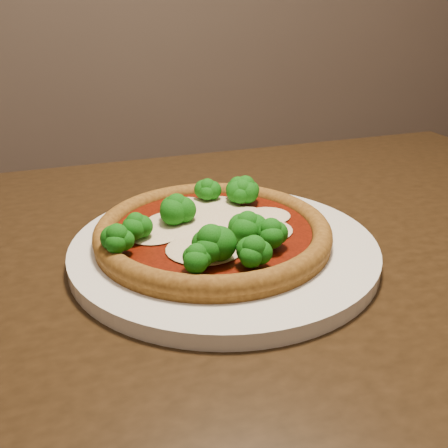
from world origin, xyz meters
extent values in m
cube|color=black|center=(0.03, 0.22, 0.73)|extent=(1.20, 0.84, 0.04)
cylinder|color=black|center=(0.54, 0.59, 0.35)|extent=(0.06, 0.06, 0.71)
cylinder|color=white|center=(-0.03, 0.20, 0.76)|extent=(0.36, 0.36, 0.02)
cylinder|color=brown|center=(-0.04, 0.21, 0.77)|extent=(0.27, 0.27, 0.01)
torus|color=brown|center=(-0.04, 0.21, 0.78)|extent=(0.28, 0.28, 0.02)
cylinder|color=#5E1104|center=(-0.04, 0.21, 0.78)|extent=(0.23, 0.23, 0.00)
ellipsoid|color=beige|center=(0.00, 0.23, 0.78)|extent=(0.08, 0.08, 0.01)
ellipsoid|color=beige|center=(0.03, 0.22, 0.78)|extent=(0.06, 0.05, 0.00)
ellipsoid|color=beige|center=(-0.05, 0.22, 0.78)|extent=(0.11, 0.10, 0.01)
ellipsoid|color=beige|center=(-0.05, 0.29, 0.78)|extent=(0.06, 0.05, 0.00)
ellipsoid|color=beige|center=(-0.06, 0.16, 0.78)|extent=(0.09, 0.08, 0.01)
ellipsoid|color=beige|center=(-0.11, 0.21, 0.78)|extent=(0.06, 0.05, 0.00)
ellipsoid|color=beige|center=(-0.07, 0.23, 0.78)|extent=(0.08, 0.07, 0.01)
ellipsoid|color=beige|center=(0.01, 0.19, 0.78)|extent=(0.07, 0.07, 0.01)
ellipsoid|color=beige|center=(-0.02, 0.27, 0.78)|extent=(0.07, 0.06, 0.01)
ellipsoid|color=#188214|center=(-0.15, 0.17, 0.80)|extent=(0.04, 0.04, 0.03)
ellipsoid|color=#188214|center=(0.02, 0.27, 0.81)|extent=(0.04, 0.04, 0.04)
ellipsoid|color=#188214|center=(-0.08, 0.11, 0.80)|extent=(0.04, 0.04, 0.03)
ellipsoid|color=#188214|center=(-0.02, 0.29, 0.80)|extent=(0.04, 0.04, 0.03)
ellipsoid|color=#188214|center=(-0.08, 0.23, 0.81)|extent=(0.05, 0.05, 0.04)
ellipsoid|color=#188214|center=(-0.06, 0.13, 0.81)|extent=(0.05, 0.05, 0.04)
ellipsoid|color=#188214|center=(0.01, 0.14, 0.80)|extent=(0.04, 0.04, 0.03)
ellipsoid|color=#188214|center=(0.01, 0.28, 0.80)|extent=(0.04, 0.04, 0.03)
ellipsoid|color=#188214|center=(-0.01, 0.16, 0.81)|extent=(0.04, 0.04, 0.04)
ellipsoid|color=#188214|center=(-0.13, 0.20, 0.80)|extent=(0.04, 0.04, 0.03)
ellipsoid|color=#188214|center=(0.02, 0.27, 0.80)|extent=(0.04, 0.04, 0.03)
ellipsoid|color=#188214|center=(-0.02, 0.11, 0.80)|extent=(0.04, 0.04, 0.04)
camera|label=1|loc=(-0.17, -0.30, 1.03)|focal=40.00mm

